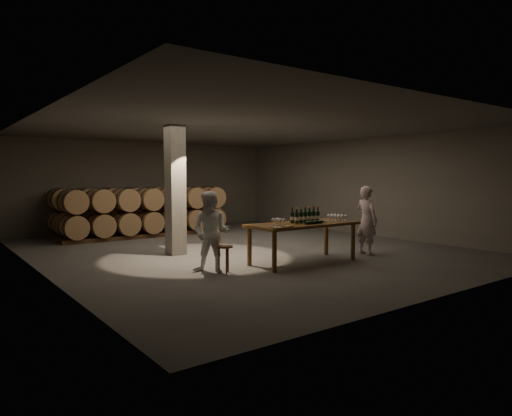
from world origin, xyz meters
TOP-DOWN VIEW (x-y plane):
  - room at (-1.80, 0.20)m, footprint 12.00×12.00m
  - tasting_table at (0.00, -2.50)m, footprint 2.60×1.10m
  - barrel_stack_back at (-0.57, 5.20)m, footprint 6.26×0.95m
  - barrel_stack_front at (-0.96, 3.80)m, footprint 5.48×0.95m
  - bottle_cluster at (0.12, -2.44)m, footprint 0.74×0.24m
  - lying_bottles at (0.06, -2.79)m, footprint 0.59×0.07m
  - glass_cluster_left at (-0.83, -2.63)m, footprint 0.19×0.30m
  - glass_cluster_right at (0.98, -2.61)m, footprint 0.30×0.41m
  - plate at (0.54, -2.52)m, footprint 0.26×0.26m
  - notebook_near at (-0.84, -2.93)m, footprint 0.25×0.22m
  - notebook_corner at (-1.11, -2.94)m, footprint 0.23×0.28m
  - pen at (-0.76, -2.93)m, footprint 0.12×0.04m
  - stool at (-2.02, -2.38)m, footprint 0.33×0.33m
  - person_man at (2.00, -2.64)m, footprint 0.43×0.64m
  - person_woman at (-2.21, -2.19)m, footprint 0.98×1.02m

SIDE VIEW (x-z plane):
  - stool at x=-2.02m, z-range 0.18..0.73m
  - tasting_table at x=0.00m, z-range 0.35..1.25m
  - person_woman at x=-2.21m, z-range 0.00..1.65m
  - barrel_stack_front at x=-0.96m, z-range 0.04..1.61m
  - barrel_stack_back at x=-0.57m, z-range 0.04..1.61m
  - person_man at x=2.00m, z-range 0.00..1.71m
  - pen at x=-0.76m, z-range 0.90..0.91m
  - plate at x=0.54m, z-range 0.90..0.92m
  - notebook_corner at x=-1.11m, z-range 0.90..0.92m
  - notebook_near at x=-0.84m, z-range 0.90..0.93m
  - lying_bottles at x=0.06m, z-range 0.90..0.97m
  - glass_cluster_right at x=0.98m, z-range 0.93..1.09m
  - glass_cluster_left at x=-0.83m, z-range 0.94..1.10m
  - bottle_cluster at x=0.12m, z-range 0.85..1.20m
  - room at x=-1.80m, z-range -4.40..7.60m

